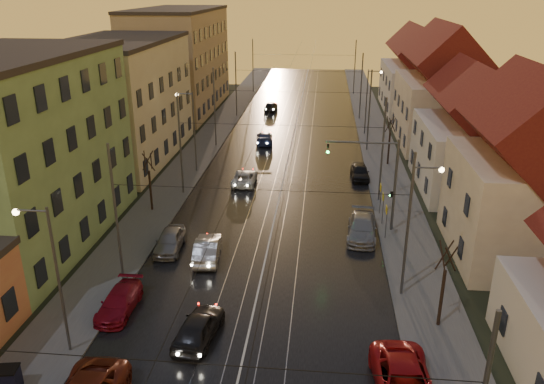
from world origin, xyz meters
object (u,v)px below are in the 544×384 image
(driving_car_1, at_px, (207,249))
(parked_right_0, at_px, (404,384))
(parked_left_3, at_px, (170,240))
(traffic_light_mast, at_px, (382,174))
(parked_left_2, at_px, (119,302))
(driving_car_2, at_px, (245,178))
(street_lamp_1, at_px, (415,215))
(dumpster, at_px, (5,380))
(parked_right_1, at_px, (362,228))
(parked_right_2, at_px, (360,172))
(driving_car_3, at_px, (264,138))
(street_lamp_0, at_px, (50,267))
(driving_car_4, at_px, (271,106))
(driving_car_0, at_px, (199,327))
(street_lamp_3, at_px, (369,95))
(street_lamp_2, at_px, (191,124))

(driving_car_1, xyz_separation_m, parked_right_0, (11.52, -12.02, 0.03))
(parked_left_3, bearing_deg, driving_car_1, -21.84)
(traffic_light_mast, relative_size, parked_left_2, 1.67)
(parked_left_3, bearing_deg, driving_car_2, 73.83)
(parked_left_3, bearing_deg, street_lamp_1, -14.74)
(dumpster, bearing_deg, traffic_light_mast, 36.20)
(parked_right_1, xyz_separation_m, parked_right_2, (0.56, 12.80, -0.05))
(driving_car_3, xyz_separation_m, parked_left_3, (-3.64, -27.42, 0.05))
(street_lamp_0, bearing_deg, driving_car_4, 84.94)
(driving_car_0, bearing_deg, street_lamp_0, 21.96)
(street_lamp_0, bearing_deg, street_lamp_3, 67.52)
(street_lamp_0, bearing_deg, parked_right_0, -5.50)
(parked_left_2, xyz_separation_m, parked_left_3, (0.78, 7.68, 0.10))
(driving_car_4, height_order, parked_right_2, same)
(street_lamp_2, height_order, driving_car_1, street_lamp_2)
(parked_right_0, bearing_deg, parked_left_2, 157.89)
(parked_right_1, bearing_deg, driving_car_0, -120.50)
(driving_car_4, bearing_deg, parked_left_2, 89.90)
(driving_car_2, bearing_deg, parked_right_0, 112.33)
(traffic_light_mast, relative_size, parked_left_3, 1.70)
(street_lamp_2, xyz_separation_m, driving_car_2, (5.58, -2.93, -4.27))
(parked_left_3, relative_size, parked_right_0, 0.75)
(street_lamp_1, relative_size, street_lamp_3, 1.00)
(street_lamp_1, height_order, street_lamp_3, same)
(driving_car_0, height_order, parked_right_0, parked_right_0)
(street_lamp_1, relative_size, driving_car_3, 1.73)
(driving_car_3, bearing_deg, parked_left_3, 75.69)
(parked_right_2, height_order, dumpster, parked_right_2)
(street_lamp_0, bearing_deg, driving_car_0, 14.33)
(driving_car_0, relative_size, driving_car_1, 0.97)
(driving_car_3, height_order, parked_right_0, parked_right_0)
(driving_car_3, distance_m, parked_right_1, 26.04)
(street_lamp_1, distance_m, traffic_light_mast, 8.08)
(street_lamp_0, bearing_deg, driving_car_3, 81.33)
(street_lamp_3, height_order, driving_car_4, street_lamp_3)
(parked_left_2, relative_size, dumpster, 3.58)
(driving_car_4, xyz_separation_m, parked_right_2, (11.40, -28.55, -0.00))
(street_lamp_0, distance_m, dumpster, 5.33)
(street_lamp_2, height_order, parked_right_2, street_lamp_2)
(street_lamp_0, bearing_deg, parked_right_1, 43.03)
(street_lamp_3, distance_m, parked_right_2, 17.06)
(street_lamp_0, xyz_separation_m, dumpster, (-1.27, -3.04, -4.19))
(driving_car_2, bearing_deg, parked_left_3, 76.11)
(driving_car_4, relative_size, parked_right_0, 0.73)
(driving_car_2, xyz_separation_m, dumpster, (-6.85, -28.11, 0.08))
(driving_car_2, height_order, parked_right_2, parked_right_2)
(driving_car_4, xyz_separation_m, parked_left_3, (-2.69, -44.69, 0.02))
(street_lamp_2, distance_m, dumpster, 31.35)
(driving_car_1, distance_m, driving_car_4, 45.70)
(traffic_light_mast, distance_m, driving_car_2, 15.19)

